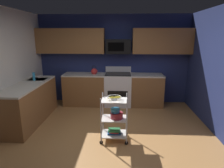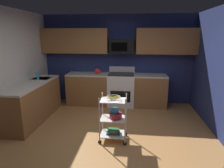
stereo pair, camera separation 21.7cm
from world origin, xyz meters
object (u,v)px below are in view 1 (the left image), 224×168
(microwave, at_px, (118,46))
(mixing_bowl_small, at_px, (115,110))
(kettle, at_px, (94,71))
(dish_soap_bottle, at_px, (34,76))
(book_stack, at_px, (114,131))
(mixing_bowl_large, at_px, (117,115))
(oven_range, at_px, (118,89))
(fruit_bowl, at_px, (114,97))
(rolling_cart, at_px, (114,118))

(microwave, xyz_separation_m, mixing_bowl_small, (0.00, -2.13, -1.08))
(kettle, distance_m, dish_soap_bottle, 1.64)
(kettle, bearing_deg, book_stack, -71.67)
(mixing_bowl_small, xyz_separation_m, kettle, (-0.69, 2.02, 0.38))
(mixing_bowl_large, bearing_deg, oven_range, 90.75)
(fruit_bowl, distance_m, mixing_bowl_small, 0.26)
(rolling_cart, xyz_separation_m, mixing_bowl_large, (0.05, -0.00, 0.07))
(mixing_bowl_small, height_order, book_stack, mixing_bowl_small)
(rolling_cart, relative_size, mixing_bowl_large, 3.63)
(book_stack, height_order, kettle, kettle)
(mixing_bowl_large, height_order, mixing_bowl_small, mixing_bowl_small)
(fruit_bowl, height_order, mixing_bowl_small, fruit_bowl)
(kettle, bearing_deg, fruit_bowl, -71.67)
(rolling_cart, bearing_deg, kettle, 108.33)
(fruit_bowl, distance_m, kettle, 2.14)
(mixing_bowl_small, distance_m, book_stack, 0.44)
(microwave, height_order, book_stack, microwave)
(microwave, height_order, mixing_bowl_large, microwave)
(rolling_cart, relative_size, dish_soap_bottle, 4.57)
(rolling_cart, distance_m, kettle, 2.20)
(mixing_bowl_large, relative_size, kettle, 0.95)
(fruit_bowl, bearing_deg, microwave, 89.50)
(mixing_bowl_large, bearing_deg, kettle, 109.49)
(fruit_bowl, height_order, dish_soap_bottle, dish_soap_bottle)
(dish_soap_bottle, bearing_deg, book_stack, -28.70)
(kettle, bearing_deg, oven_range, 0.32)
(microwave, distance_m, dish_soap_bottle, 2.40)
(book_stack, bearing_deg, mixing_bowl_small, 21.49)
(oven_range, relative_size, mixing_bowl_small, 6.04)
(mixing_bowl_large, bearing_deg, book_stack, 180.00)
(microwave, distance_m, mixing_bowl_large, 2.44)
(book_stack, xyz_separation_m, dish_soap_bottle, (-2.04, 1.12, 0.85))
(oven_range, xyz_separation_m, mixing_bowl_small, (0.00, -2.02, 0.14))
(oven_range, distance_m, microwave, 1.23)
(microwave, bearing_deg, book_stack, -90.50)
(mixing_bowl_large, xyz_separation_m, mixing_bowl_small, (-0.03, 0.01, 0.10))
(fruit_bowl, xyz_separation_m, mixing_bowl_small, (0.02, 0.01, -0.26))
(microwave, bearing_deg, oven_range, -89.74)
(kettle, bearing_deg, dish_soap_bottle, -146.60)
(oven_range, xyz_separation_m, microwave, (-0.00, 0.10, 1.22))
(dish_soap_bottle, bearing_deg, mixing_bowl_small, -28.31)
(mixing_bowl_small, bearing_deg, mixing_bowl_large, -16.24)
(fruit_bowl, relative_size, mixing_bowl_small, 1.49)
(book_stack, bearing_deg, oven_range, 89.46)
(mixing_bowl_large, bearing_deg, microwave, 90.73)
(mixing_bowl_large, xyz_separation_m, kettle, (-0.72, 2.02, 0.48))
(oven_range, distance_m, book_stack, 2.05)
(dish_soap_bottle, bearing_deg, mixing_bowl_large, -28.17)
(oven_range, height_order, rolling_cart, oven_range)
(microwave, bearing_deg, dish_soap_bottle, -153.82)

